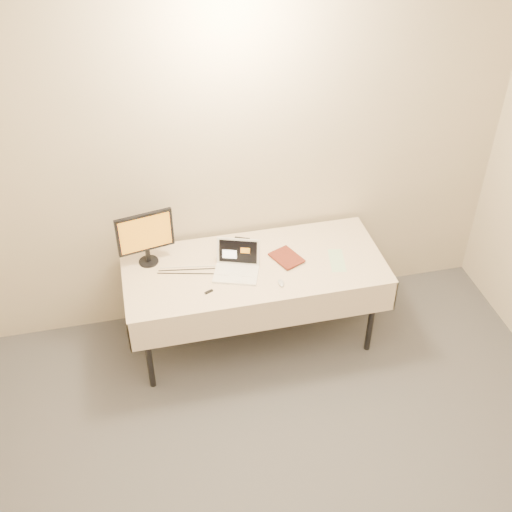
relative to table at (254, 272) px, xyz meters
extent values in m
cube|color=beige|center=(0.00, 0.45, 0.67)|extent=(4.00, 0.10, 2.70)
cylinder|color=black|center=(-0.82, -0.30, -0.33)|extent=(0.04, 0.04, 0.69)
cylinder|color=black|center=(0.82, -0.30, -0.33)|extent=(0.04, 0.04, 0.69)
cylinder|color=black|center=(-0.82, 0.29, -0.33)|extent=(0.04, 0.04, 0.69)
cylinder|color=black|center=(0.82, 0.29, -0.33)|extent=(0.04, 0.04, 0.69)
cube|color=gray|center=(0.00, 0.00, 0.03)|extent=(1.80, 0.75, 0.04)
cube|color=beige|center=(0.00, 0.00, 0.06)|extent=(1.86, 0.81, 0.01)
cube|color=beige|center=(0.00, -0.40, -0.07)|extent=(1.86, 0.01, 0.25)
cube|color=beige|center=(0.00, 0.40, -0.07)|extent=(1.86, 0.01, 0.25)
cube|color=beige|center=(-0.93, 0.00, -0.07)|extent=(0.01, 0.81, 0.25)
cube|color=beige|center=(0.93, 0.00, -0.07)|extent=(0.01, 0.81, 0.25)
cube|color=white|center=(-0.15, -0.08, 0.07)|extent=(0.36, 0.30, 0.02)
cube|color=white|center=(-0.11, 0.04, 0.18)|extent=(0.30, 0.15, 0.20)
cube|color=black|center=(-0.11, 0.04, 0.18)|extent=(0.26, 0.12, 0.17)
cylinder|color=black|center=(-0.73, 0.20, 0.07)|extent=(0.17, 0.17, 0.01)
cube|color=black|center=(-0.73, 0.20, 0.12)|extent=(0.03, 0.03, 0.10)
cube|color=black|center=(-0.73, 0.20, 0.32)|extent=(0.40, 0.10, 0.30)
cube|color=orange|center=(-0.73, 0.20, 0.32)|extent=(0.35, 0.07, 0.26)
imported|color=maroon|center=(0.16, -0.02, 0.18)|extent=(0.16, 0.09, 0.23)
cube|color=black|center=(-0.03, 0.26, 0.09)|extent=(0.12, 0.09, 0.05)
cube|color=#FF410C|center=(-0.04, 0.24, 0.09)|extent=(0.07, 0.03, 0.02)
ellipsoid|color=#B9B9BC|center=(0.13, -0.24, 0.07)|extent=(0.04, 0.08, 0.02)
cube|color=#BBE7B8|center=(0.59, -0.08, 0.06)|extent=(0.15, 0.28, 0.00)
cube|color=black|center=(-0.36, -0.22, 0.07)|extent=(0.06, 0.04, 0.01)
camera|label=1|loc=(-0.78, -3.46, 2.93)|focal=45.00mm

